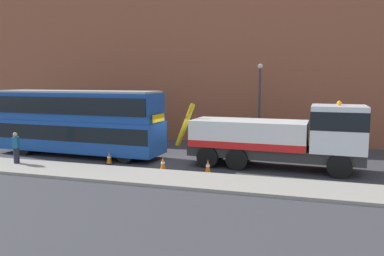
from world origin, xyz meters
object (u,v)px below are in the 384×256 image
Objects in this scene: traffic_cone_midway at (163,164)px; traffic_cone_near_truck at (208,167)px; traffic_cone_near_bus at (109,158)px; street_lamp at (260,98)px; pedestrian_onlooker at (16,148)px; recovery_tow_truck at (282,136)px; double_decker_bus at (78,120)px.

traffic_cone_near_truck is at bearing 0.79° from traffic_cone_midway.
street_lamp reaches higher than traffic_cone_near_bus.
pedestrian_onlooker is 2.38× the size of traffic_cone_near_bus.
traffic_cone_near_bus is 11.16m from street_lamp.
street_lamp is at bearing 64.16° from traffic_cone_midway.
traffic_cone_near_bus is 0.12× the size of street_lamp.
pedestrian_onlooker is at bearing -172.47° from traffic_cone_near_truck.
traffic_cone_near_bus is at bearing -1.90° from pedestrian_onlooker.
traffic_cone_near_truck is 8.92m from street_lamp.
recovery_tow_truck is at bearing 31.31° from traffic_cone_near_truck.
recovery_tow_truck is 14.17× the size of traffic_cone_near_truck.
traffic_cone_near_truck is (-3.51, -2.13, -1.42)m from recovery_tow_truck.
pedestrian_onlooker is 8.21m from traffic_cone_midway.
traffic_cone_midway is 1.00× the size of traffic_cone_near_truck.
street_lamp reaches higher than double_decker_bus.
traffic_cone_near_bus is at bearing 171.51° from traffic_cone_midway.
double_decker_bus is at bearing -177.15° from recovery_tow_truck.
traffic_cone_midway is (6.50, -2.19, -1.89)m from double_decker_bus.
traffic_cone_midway is at bearing -14.26° from pedestrian_onlooker.
pedestrian_onlooker is 2.38× the size of traffic_cone_near_truck.
pedestrian_onlooker reaches higher than traffic_cone_near_bus.
traffic_cone_midway is (3.43, -0.51, 0.00)m from traffic_cone_near_bus.
recovery_tow_truck is 4.34m from traffic_cone_near_truck.
traffic_cone_near_truck is at bearing -100.87° from street_lamp.
traffic_cone_near_bus is 1.00× the size of traffic_cone_midway.
traffic_cone_midway is at bearing -15.66° from double_decker_bus.
recovery_tow_truck is 6.46m from traffic_cone_midway.
traffic_cone_midway is at bearing -179.21° from traffic_cone_near_truck.
traffic_cone_midway is 9.68m from street_lamp.
recovery_tow_truck is at bearing 20.10° from traffic_cone_midway.
double_decker_bus reaches higher than pedestrian_onlooker.
street_lamp is (12.07, 9.59, 2.49)m from pedestrian_onlooker.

